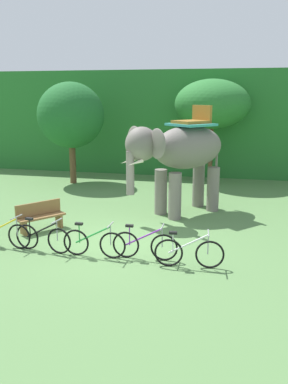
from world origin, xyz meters
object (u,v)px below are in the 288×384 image
at_px(elephant, 181,152).
at_px(bike_black, 43,238).
at_px(wooden_bench, 40,216).
at_px(bike_green, 94,243).
at_px(tree_right, 71,115).
at_px(bike_white, 189,252).
at_px(bike_yellow, 4,234).
at_px(tree_center_right, 212,104).
at_px(bike_purple, 145,245).

xyz_separation_m(elephant, bike_black, (-3.07, -4.48, -1.82)).
relative_size(bike_black, wooden_bench, 1.18).
bearing_deg(bike_green, tree_right, 115.63).
xyz_separation_m(bike_black, bike_white, (3.97, -0.18, 0.00)).
distance_m(bike_black, bike_green, 1.48).
bearing_deg(bike_white, bike_green, 177.16).
bearing_deg(bike_yellow, elephant, 45.76).
distance_m(bike_yellow, bike_green, 2.70).
distance_m(bike_white, wooden_bench, 5.18).
height_order(bike_yellow, bike_white, same).
bearing_deg(tree_center_right, bike_yellow, -115.36).
bearing_deg(tree_right, elephant, -35.51).
distance_m(tree_center_right, bike_yellow, 11.91).
height_order(tree_right, wooden_bench, tree_right).
relative_size(tree_right, tree_center_right, 0.97).
bearing_deg(bike_black, tree_right, 107.28).
bearing_deg(wooden_bench, bike_white, -20.50).
relative_size(tree_right, wooden_bench, 3.26).
relative_size(elephant, bike_green, 2.22).
bearing_deg(bike_black, bike_white, -2.61).
bearing_deg(bike_green, tree_center_right, 78.09).
bearing_deg(tree_right, bike_yellow, -80.32).
height_order(tree_center_right, bike_black, tree_center_right).
bearing_deg(elephant, wooden_bench, -144.30).
distance_m(bike_yellow, bike_black, 1.22).
xyz_separation_m(tree_center_right, bike_purple, (-0.89, -10.33, -3.31)).
bearing_deg(bike_black, tree_center_right, 70.52).
bearing_deg(wooden_bench, bike_green, -35.62).
bearing_deg(bike_green, bike_black, 177.79).
bearing_deg(elephant, bike_black, -124.44).
height_order(bike_yellow, bike_black, same).
distance_m(tree_center_right, bike_purple, 10.88).
bearing_deg(bike_black, bike_yellow, 176.55).
relative_size(tree_right, bike_yellow, 2.77).
bearing_deg(bike_black, bike_green, -2.21).
relative_size(tree_center_right, elephant, 1.28).
distance_m(bike_black, wooden_bench, 1.86).
distance_m(bike_green, bike_purple, 1.33).
height_order(elephant, bike_green, elephant).
bearing_deg(bike_green, elephant, 70.60).
relative_size(bike_yellow, bike_green, 1.00).
relative_size(bike_purple, wooden_bench, 1.18).
bearing_deg(bike_yellow, bike_white, -2.80).
distance_m(bike_purple, bike_white, 1.20).
bearing_deg(wooden_bench, bike_purple, -22.82).
bearing_deg(tree_right, bike_black, -72.72).
height_order(elephant, bike_purple, elephant).
xyz_separation_m(bike_purple, wooden_bench, (-3.68, 1.55, 0.09)).
distance_m(elephant, wooden_bench, 5.17).
bearing_deg(bike_yellow, bike_purple, 0.16).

